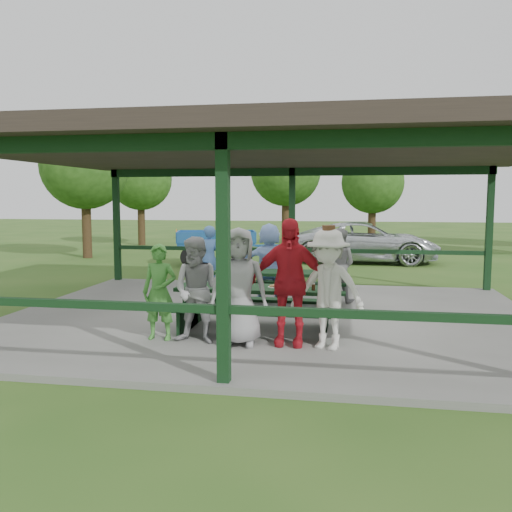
% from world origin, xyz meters
% --- Properties ---
extents(ground, '(90.00, 90.00, 0.00)m').
position_xyz_m(ground, '(0.00, 0.00, 0.00)').
color(ground, '#2D551A').
rests_on(ground, ground).
extents(concrete_slab, '(10.00, 8.00, 0.10)m').
position_xyz_m(concrete_slab, '(0.00, 0.00, 0.05)').
color(concrete_slab, slate).
rests_on(concrete_slab, ground).
extents(pavilion_structure, '(10.60, 8.60, 3.24)m').
position_xyz_m(pavilion_structure, '(0.00, 0.00, 3.17)').
color(pavilion_structure, black).
rests_on(pavilion_structure, concrete_slab).
extents(picnic_table_near, '(2.68, 1.39, 0.75)m').
position_xyz_m(picnic_table_near, '(-0.05, -1.20, 0.58)').
color(picnic_table_near, black).
rests_on(picnic_table_near, concrete_slab).
extents(picnic_table_far, '(2.69, 1.39, 0.75)m').
position_xyz_m(picnic_table_far, '(0.08, 0.80, 0.58)').
color(picnic_table_far, black).
rests_on(picnic_table_far, concrete_slab).
extents(table_setting, '(2.45, 0.45, 0.10)m').
position_xyz_m(table_setting, '(-0.08, -1.17, 0.88)').
color(table_setting, white).
rests_on(table_setting, picnic_table_near).
extents(contestant_green, '(0.56, 0.37, 1.52)m').
position_xyz_m(contestant_green, '(-1.46, -2.02, 0.86)').
color(contestant_green, '#3F8A33').
rests_on(contestant_green, concrete_slab).
extents(contestant_grey_left, '(0.86, 0.70, 1.65)m').
position_xyz_m(contestant_grey_left, '(-0.81, -2.12, 0.93)').
color(contestant_grey_left, '#9B9A9D').
rests_on(contestant_grey_left, concrete_slab).
extents(contestant_grey_mid, '(0.96, 0.71, 1.80)m').
position_xyz_m(contestant_grey_mid, '(-0.16, -2.13, 1.00)').
color(contestant_grey_mid, gray).
rests_on(contestant_grey_mid, concrete_slab).
extents(contestant_red, '(1.15, 0.50, 1.94)m').
position_xyz_m(contestant_red, '(0.58, -1.99, 1.07)').
color(contestant_red, red).
rests_on(contestant_red, concrete_slab).
extents(contestant_white_fedora, '(1.31, 1.01, 1.84)m').
position_xyz_m(contestant_white_fedora, '(1.18, -2.10, 1.00)').
color(contestant_white_fedora, silver).
rests_on(contestant_white_fedora, concrete_slab).
extents(spectator_lblue, '(1.61, 0.61, 1.70)m').
position_xyz_m(spectator_lblue, '(-0.25, 1.61, 0.95)').
color(spectator_lblue, '#9CBCF2').
rests_on(spectator_lblue, concrete_slab).
extents(spectator_blue, '(0.68, 0.57, 1.60)m').
position_xyz_m(spectator_blue, '(-1.79, 2.21, 0.90)').
color(spectator_blue, '#4571B4').
rests_on(spectator_blue, concrete_slab).
extents(spectator_grey, '(0.91, 0.79, 1.59)m').
position_xyz_m(spectator_grey, '(1.24, 1.67, 0.90)').
color(spectator_grey, gray).
rests_on(spectator_grey, concrete_slab).
extents(pickup_truck, '(5.30, 2.49, 1.47)m').
position_xyz_m(pickup_truck, '(2.02, 9.99, 0.73)').
color(pickup_truck, silver).
rests_on(pickup_truck, ground).
extents(farm_trailer, '(3.70, 2.13, 1.28)m').
position_xyz_m(farm_trailer, '(-3.14, 8.30, 0.64)').
color(farm_trailer, navy).
rests_on(farm_trailer, ground).
extents(tree_far_left, '(3.08, 3.08, 4.81)m').
position_xyz_m(tree_far_left, '(-8.79, 15.46, 3.25)').
color(tree_far_left, black).
rests_on(tree_far_left, ground).
extents(tree_left, '(3.43, 3.43, 5.36)m').
position_xyz_m(tree_left, '(-1.71, 16.50, 3.63)').
color(tree_left, black).
rests_on(tree_left, ground).
extents(tree_mid, '(2.87, 2.87, 4.48)m').
position_xyz_m(tree_mid, '(2.45, 15.74, 3.02)').
color(tree_mid, black).
rests_on(tree_mid, ground).
extents(tree_edge_left, '(3.37, 3.37, 5.27)m').
position_xyz_m(tree_edge_left, '(-8.69, 9.60, 3.56)').
color(tree_edge_left, black).
rests_on(tree_edge_left, ground).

